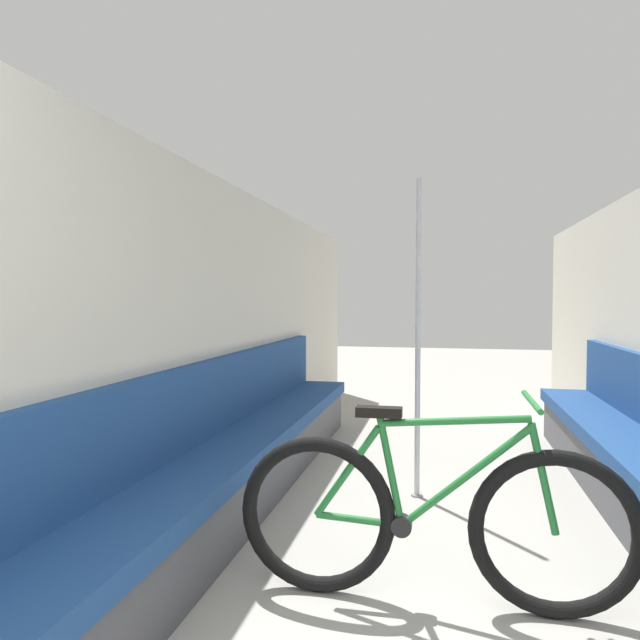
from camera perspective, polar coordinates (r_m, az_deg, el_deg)
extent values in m
cube|color=beige|center=(3.74, -11.94, -1.83)|extent=(0.10, 9.13, 2.14)
cube|color=#4C4C51|center=(3.70, -8.33, -15.92)|extent=(0.41, 5.00, 0.36)
cube|color=navy|center=(3.63, -8.35, -12.47)|extent=(0.48, 5.00, 0.10)
cube|color=navy|center=(3.65, -11.41, -7.79)|extent=(0.07, 5.00, 0.48)
torus|color=black|center=(2.71, -0.31, -18.86)|extent=(0.71, 0.07, 0.71)
torus|color=black|center=(2.70, 22.50, -19.18)|extent=(0.71, 0.07, 0.71)
cylinder|color=#237533|center=(2.68, 3.88, -19.30)|extent=(0.38, 0.03, 0.05)
cylinder|color=#237533|center=(2.62, 2.76, -14.88)|extent=(0.30, 0.03, 0.43)
cylinder|color=#237533|center=(2.59, 7.04, -14.53)|extent=(0.13, 0.03, 0.50)
cylinder|color=#237533|center=(2.59, 14.27, -15.04)|extent=(0.55, 0.03, 0.48)
cylinder|color=#237533|center=(2.53, 13.16, -9.81)|extent=(0.63, 0.03, 0.08)
cylinder|color=#237533|center=(2.61, 21.45, -14.54)|extent=(0.13, 0.03, 0.46)
cylinder|color=black|center=(2.67, 8.16, -19.66)|extent=(0.09, 0.06, 0.09)
cube|color=black|center=(2.54, 5.91, -9.13)|extent=(0.20, 0.07, 0.04)
cylinder|color=#237533|center=(2.53, 20.41, -7.64)|extent=(0.02, 0.46, 0.02)
cylinder|color=gray|center=(4.05, 9.66, -16.87)|extent=(0.08, 0.08, 0.01)
cylinder|color=silver|center=(3.84, 9.76, -1.86)|extent=(0.04, 0.04, 2.12)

